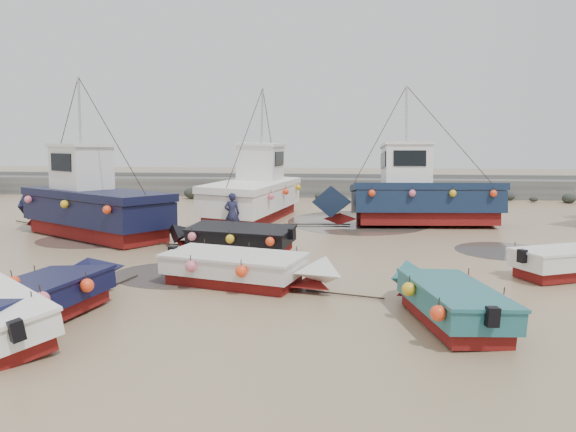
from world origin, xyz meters
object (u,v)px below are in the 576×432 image
Objects in this scene: dinghy_5 at (246,265)px; person at (232,235)px; cabin_boat_2 at (413,196)px; dinghy_2 at (446,295)px; cabin_boat_0 at (87,202)px; dinghy_1 at (35,296)px; dinghy_4 at (231,234)px; cabin_boat_1 at (257,192)px.

person is at bearing -149.53° from dinghy_5.
cabin_boat_2 reaches higher than dinghy_5.
cabin_boat_0 is at bearing 130.69° from dinghy_2.
person is (1.87, 11.15, -0.54)m from dinghy_1.
cabin_boat_2 reaches higher than dinghy_1.
dinghy_4 is (2.51, 8.03, 0.01)m from dinghy_1.
cabin_boat_0 is at bearing -128.23° from cabin_boat_1.
cabin_boat_1 is 4.84m from person.
dinghy_5 is at bearing 141.11° from dinghy_2.
dinghy_4 is 7.82m from cabin_boat_1.
cabin_boat_0 is 0.84× the size of cabin_boat_1.
dinghy_1 and dinghy_4 have the same top height.
dinghy_2 is at bearing 172.00° from cabin_boat_2.
cabin_boat_0 is at bearing -6.73° from person.
cabin_boat_2 is 5.71× the size of person.
cabin_boat_2 is at bearing -172.50° from person.
dinghy_1 is at bearing 65.12° from person.
cabin_boat_1 reaches higher than dinghy_4.
cabin_boat_1 is (-1.81, 12.48, 0.76)m from dinghy_5.
cabin_boat_1 is at bearing 92.61° from dinghy_1.
person is at bearing 111.09° from dinghy_2.
dinghy_1 is 5.14m from dinghy_5.
dinghy_1 is at bearing 173.87° from dinghy_2.
cabin_boat_2 reaches higher than person.
dinghy_4 is 3.46× the size of person.
dinghy_1 is 0.67× the size of cabin_boat_2.
cabin_boat_1 is at bearing 16.40° from dinghy_4.
cabin_boat_0 is 13.79m from cabin_boat_2.
cabin_boat_2 is (7.26, -1.50, 0.04)m from cabin_boat_1.
cabin_boat_0 is at bearing -116.08° from dinghy_5.
dinghy_2 is 0.49× the size of cabin_boat_1.
cabin_boat_1 reaches higher than dinghy_2.
person is (5.70, 0.86, -1.34)m from cabin_boat_0.
cabin_boat_1 and cabin_boat_2 have the same top height.
dinghy_4 is 0.54× the size of cabin_boat_1.
cabin_boat_1 is (2.10, 15.81, 0.77)m from dinghy_1.
dinghy_4 is 4.91m from dinghy_5.
dinghy_2 is 5.29m from dinghy_5.
dinghy_5 is (1.40, -4.70, -0.00)m from dinghy_4.
dinghy_1 is 1.20× the size of dinghy_2.
dinghy_1 is 17.12m from cabin_boat_2.
dinghy_1 is 1.10× the size of dinghy_4.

